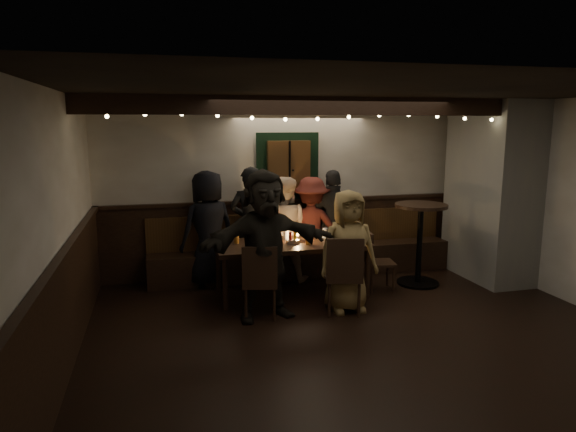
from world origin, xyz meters
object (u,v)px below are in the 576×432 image
object	(u,v)px
dining_table	(292,247)
person_c	(284,229)
person_d	(311,228)
person_g	(348,251)
chair_near_right	(344,271)
chair_end	(375,257)
chair_near_left	(260,278)
person_f	(265,245)
person_b	(251,226)
person_a	(208,228)
high_top	(420,234)
person_e	(334,224)

from	to	relation	value
dining_table	person_c	distance (m)	0.71
person_d	person_g	distance (m)	1.46
chair_near_right	person_c	size ratio (longest dim) A/B	0.63
chair_near_right	chair_end	world-z (taller)	chair_near_right
chair_near_left	person_d	distance (m)	1.85
chair_near_left	person_f	world-z (taller)	person_f
chair_near_right	person_b	bearing A→B (deg)	118.94
person_b	person_f	distance (m)	1.36
person_b	person_g	xyz separation A→B (m)	(0.94, -1.37, -0.09)
dining_table	chair_near_right	xyz separation A→B (m)	(0.42, -0.85, -0.12)
person_d	chair_near_right	bearing A→B (deg)	108.26
person_a	person_g	size ratio (longest dim) A/B	1.09
person_c	chair_near_right	bearing A→B (deg)	121.20
chair_end	person_b	size ratio (longest dim) A/B	0.49
high_top	person_f	size ratio (longest dim) A/B	0.66
dining_table	person_a	bearing A→B (deg)	143.99
chair_near_right	person_g	bearing A→B (deg)	54.50
person_c	person_d	world-z (taller)	person_c
person_g	person_d	bearing A→B (deg)	90.62
person_e	person_c	bearing A→B (deg)	7.75
dining_table	person_b	bearing A→B (deg)	122.06
chair_near_left	person_d	size ratio (longest dim) A/B	0.60
chair_near_left	high_top	xyz separation A→B (m)	(2.47, 0.76, 0.23)
dining_table	person_c	world-z (taller)	person_c
person_e	person_g	size ratio (longest dim) A/B	1.07
person_d	person_c	bearing A→B (deg)	27.68
person_d	person_e	distance (m)	0.34
chair_near_right	person_a	xyz separation A→B (m)	(-1.44, 1.59, 0.28)
chair_near_left	person_a	distance (m)	1.57
person_c	person_e	world-z (taller)	person_e
chair_near_left	person_f	xyz separation A→B (m)	(0.07, 0.05, 0.38)
chair_near_left	person_f	distance (m)	0.39
person_a	person_b	size ratio (longest dim) A/B	0.97
high_top	person_d	xyz separation A→B (m)	(-1.39, 0.72, 0.02)
person_b	person_g	distance (m)	1.67
high_top	person_a	xyz separation A→B (m)	(-2.91, 0.72, 0.08)
chair_near_left	person_g	size ratio (longest dim) A/B	0.60
person_b	person_e	size ratio (longest dim) A/B	1.05
dining_table	person_d	distance (m)	0.91
chair_near_right	person_d	xyz separation A→B (m)	(0.08, 1.60, 0.21)
person_c	person_d	bearing A→B (deg)	-155.23
dining_table	person_d	size ratio (longest dim) A/B	1.35
person_d	chair_end	bearing A→B (deg)	151.11
person_a	person_f	distance (m)	1.52
person_f	chair_end	bearing A→B (deg)	11.76
dining_table	chair_end	size ratio (longest dim) A/B	2.47
chair_near_left	person_f	bearing A→B (deg)	33.23
high_top	person_a	distance (m)	3.00
chair_near_left	chair_end	xyz separation A→B (m)	(1.75, 0.68, -0.04)
person_b	person_e	bearing A→B (deg)	-158.94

